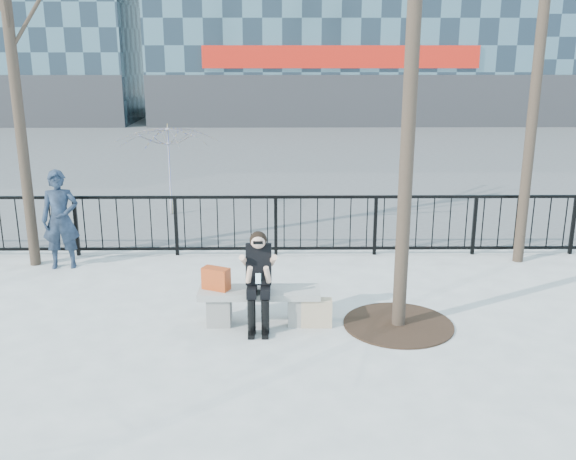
{
  "coord_description": "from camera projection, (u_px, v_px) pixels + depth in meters",
  "views": [
    {
      "loc": [
        0.32,
        -8.15,
        3.67
      ],
      "look_at": [
        0.4,
        0.8,
        1.1
      ],
      "focal_mm": 40.0,
      "sensor_mm": 36.0,
      "label": 1
    }
  ],
  "objects": [
    {
      "name": "street_surface",
      "position": [
        273.0,
        151.0,
        23.26
      ],
      "size": [
        60.0,
        23.0,
        0.01
      ],
      "primitive_type": "cube",
      "color": "#474747",
      "rests_on": "ground"
    },
    {
      "name": "tree_grate",
      "position": [
        398.0,
        324.0,
        8.76
      ],
      "size": [
        1.5,
        1.5,
        0.02
      ],
      "primitive_type": "cylinder",
      "color": "black",
      "rests_on": "ground"
    },
    {
      "name": "shopping_bag",
      "position": [
        317.0,
        313.0,
        8.68
      ],
      "size": [
        0.42,
        0.16,
        0.39
      ],
      "primitive_type": "cube",
      "rotation": [
        0.0,
        0.0,
        -0.01
      ],
      "color": "beige",
      "rests_on": "ground"
    },
    {
      "name": "handbag",
      "position": [
        216.0,
        279.0,
        8.68
      ],
      "size": [
        0.41,
        0.31,
        0.3
      ],
      "primitive_type": "cube",
      "rotation": [
        0.0,
        0.0,
        -0.43
      ],
      "color": "#AD3B15",
      "rests_on": "bench_main"
    },
    {
      "name": "bench_main",
      "position": [
        259.0,
        302.0,
        8.76
      ],
      "size": [
        1.65,
        0.46,
        0.49
      ],
      "color": "slate",
      "rests_on": "ground"
    },
    {
      "name": "vendor_umbrella",
      "position": [
        169.0,
        170.0,
        14.19
      ],
      "size": [
        2.55,
        2.59,
        2.05
      ],
      "primitive_type": "imported",
      "rotation": [
        0.0,
        0.0,
        -0.15
      ],
      "color": "gold",
      "rests_on": "ground"
    },
    {
      "name": "seated_woman",
      "position": [
        259.0,
        281.0,
        8.51
      ],
      "size": [
        0.5,
        0.64,
        1.34
      ],
      "color": "black",
      "rests_on": "ground"
    },
    {
      "name": "railing",
      "position": [
        265.0,
        225.0,
        11.58
      ],
      "size": [
        14.0,
        0.06,
        1.1
      ],
      "color": "black",
      "rests_on": "ground"
    },
    {
      "name": "ground",
      "position": [
        260.0,
        323.0,
        8.85
      ],
      "size": [
        120.0,
        120.0,
        0.0
      ],
      "primitive_type": "plane",
      "color": "gray",
      "rests_on": "ground"
    },
    {
      "name": "standing_man",
      "position": [
        61.0,
        220.0,
        10.84
      ],
      "size": [
        0.68,
        0.5,
        1.7
      ],
      "primitive_type": "imported",
      "rotation": [
        0.0,
        0.0,
        0.16
      ],
      "color": "black",
      "rests_on": "ground"
    }
  ]
}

